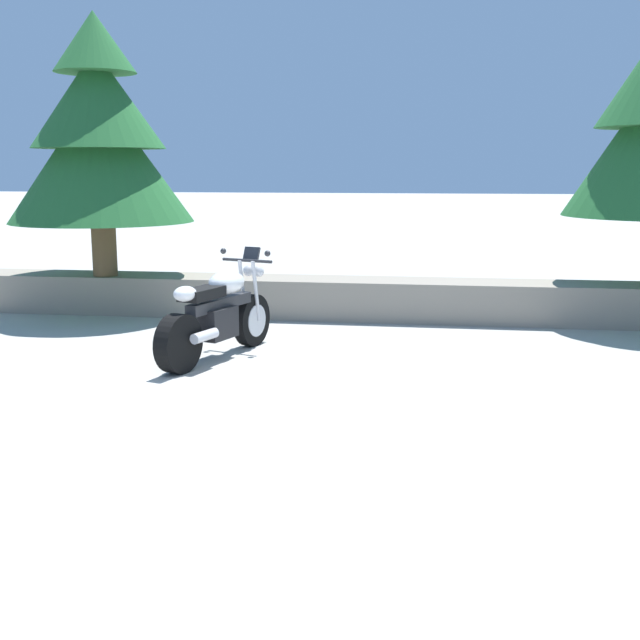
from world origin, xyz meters
The scene contains 4 objects.
ground_plane centered at (0.00, 0.00, 0.00)m, with size 120.00×120.00×0.00m, color #A3A099.
stone_wall centered at (0.00, 4.80, 0.28)m, with size 36.00×0.80×0.55m, color gray.
motorcycle_white_centre centered at (-1.20, 2.17, 0.49)m, with size 0.93×2.01×1.18m.
pine_tree_far_left centered at (-3.57, 4.63, 2.54)m, with size 2.59×2.59×3.66m.
Camera 1 is at (1.19, -6.26, 2.10)m, focal length 44.81 mm.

